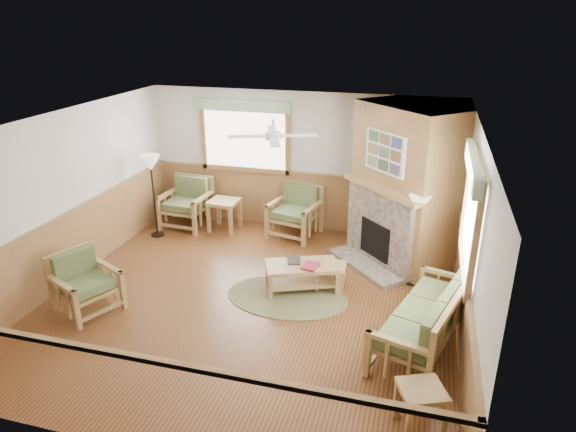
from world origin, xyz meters
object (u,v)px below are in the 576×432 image
(coffee_table, at_px, (302,277))
(end_table_sofa, at_px, (420,408))
(armchair_back_left, at_px, (186,203))
(end_table_chairs, at_px, (225,215))
(footstool, at_px, (331,276))
(floor_lamp_left, at_px, (154,196))
(armchair_back_right, at_px, (295,212))
(sofa, at_px, (426,315))
(armchair_left, at_px, (86,283))
(floor_lamp_right, at_px, (416,240))

(coffee_table, relative_size, end_table_sofa, 2.20)
(armchair_back_left, bearing_deg, end_table_chairs, 3.52)
(coffee_table, bearing_deg, footstool, 1.11)
(coffee_table, relative_size, floor_lamp_left, 0.69)
(armchair_back_left, relative_size, armchair_back_right, 1.01)
(end_table_chairs, bearing_deg, floor_lamp_left, -152.29)
(sofa, relative_size, armchair_back_right, 2.06)
(sofa, height_order, armchair_back_left, armchair_back_left)
(coffee_table, height_order, footstool, coffee_table)
(armchair_left, xyz_separation_m, end_table_sofa, (4.73, -1.05, -0.18))
(sofa, bearing_deg, armchair_left, -67.94)
(end_table_chairs, bearing_deg, armchair_back_left, -179.92)
(coffee_table, xyz_separation_m, floor_lamp_right, (1.66, 0.68, 0.53))
(sofa, xyz_separation_m, footstool, (-1.45, 1.16, -0.26))
(armchair_back_right, distance_m, armchair_left, 4.07)
(armchair_back_left, xyz_separation_m, armchair_left, (0.03, -3.29, -0.05))
(end_table_chairs, distance_m, footstool, 3.02)
(end_table_chairs, xyz_separation_m, floor_lamp_right, (3.71, -1.22, 0.44))
(armchair_back_right, xyz_separation_m, end_table_sofa, (2.53, -4.48, -0.23))
(coffee_table, height_order, floor_lamp_right, floor_lamp_right)
(armchair_left, height_order, end_table_sofa, armchair_left)
(sofa, distance_m, floor_lamp_left, 5.59)
(end_table_chairs, bearing_deg, end_table_sofa, -47.87)
(sofa, bearing_deg, footstool, -111.72)
(armchair_left, bearing_deg, armchair_back_left, 25.09)
(end_table_sofa, relative_size, footstool, 1.12)
(footstool, height_order, floor_lamp_right, floor_lamp_right)
(armchair_back_left, xyz_separation_m, armchair_back_right, (2.23, 0.13, -0.01))
(floor_lamp_left, bearing_deg, sofa, -23.93)
(footstool, xyz_separation_m, floor_lamp_left, (-3.65, 1.10, 0.61))
(floor_lamp_right, bearing_deg, sofa, -82.39)
(armchair_back_left, relative_size, floor_lamp_right, 0.65)
(end_table_sofa, bearing_deg, sofa, 90.00)
(armchair_back_right, height_order, armchair_left, armchair_back_right)
(sofa, height_order, coffee_table, sofa)
(end_table_sofa, distance_m, floor_lamp_right, 3.18)
(coffee_table, height_order, end_table_chairs, end_table_chairs)
(armchair_back_left, bearing_deg, coffee_table, -29.91)
(floor_lamp_right, bearing_deg, end_table_chairs, 161.86)
(floor_lamp_right, bearing_deg, armchair_left, -155.25)
(armchair_left, relative_size, coffee_table, 0.79)
(end_table_sofa, distance_m, footstool, 3.01)
(sofa, distance_m, armchair_back_right, 3.93)
(floor_lamp_left, bearing_deg, end_table_chairs, 27.71)
(end_table_chairs, distance_m, floor_lamp_left, 1.41)
(floor_lamp_left, relative_size, floor_lamp_right, 1.08)
(coffee_table, xyz_separation_m, end_table_chairs, (-2.06, 1.90, 0.09))
(sofa, bearing_deg, floor_lamp_right, -155.42)
(armchair_back_right, xyz_separation_m, coffee_table, (0.66, -2.02, -0.26))
(armchair_back_left, height_order, armchair_back_right, armchair_back_left)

